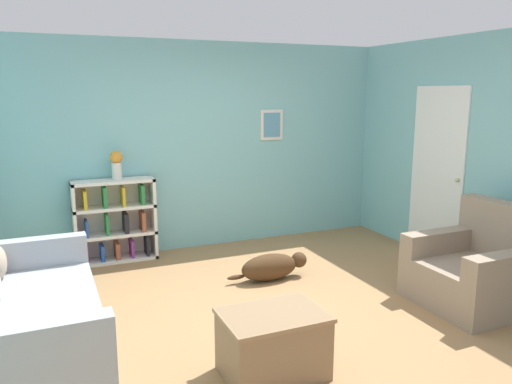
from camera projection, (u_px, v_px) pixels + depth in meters
The scene contains 9 objects.
ground_plane at pixel (273, 312), 4.56m from camera, with size 14.00×14.00×0.00m, color #997047.
wall_back at pixel (198, 146), 6.33m from camera, with size 5.60×0.13×2.60m.
wall_right at pixel (489, 157), 5.32m from camera, with size 0.16×5.00×2.60m.
couch at pixel (27, 322), 3.70m from camera, with size 0.93×2.00×0.80m.
bookshelf at pixel (115, 222), 5.89m from camera, with size 0.94×0.29×0.98m.
recliner_chair at pixel (477, 270), 4.70m from camera, with size 0.93×0.96×0.95m.
coffee_table at pixel (273, 342), 3.52m from camera, with size 0.72×0.52×0.47m.
dog at pixel (272, 267), 5.33m from camera, with size 0.91×0.26×0.29m.
vase at pixel (116, 163), 5.76m from camera, with size 0.15×0.15×0.33m.
Camera 1 is at (-1.84, -3.84, 1.98)m, focal length 35.00 mm.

